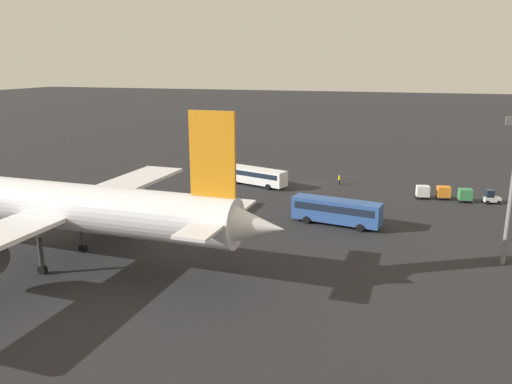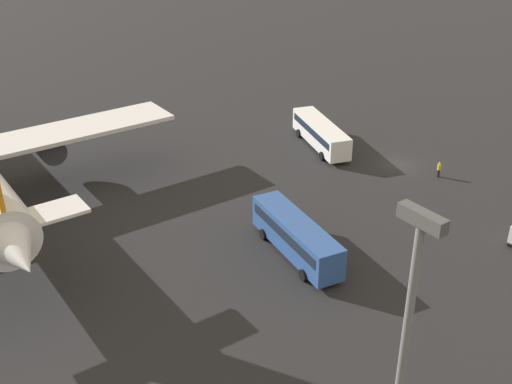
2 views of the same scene
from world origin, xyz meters
name	(u,v)px [view 1 (image 1 of 2)]	position (x,y,z in m)	size (l,w,h in m)	color
ground_plane	(311,184)	(0.00, 0.00, 0.00)	(600.00, 600.00, 0.00)	#232326
airplane	(46,205)	(19.77, 43.18, 6.26)	(52.71, 45.53, 16.66)	silver
shuttle_bus_near	(255,175)	(9.15, 3.92, 1.84)	(12.06, 6.21, 3.05)	white
shuttle_bus_far	(336,210)	(-7.65, 21.59, 2.03)	(11.99, 4.55, 3.40)	#2D5199
baggage_tug	(491,197)	(-28.54, 4.12, 0.94)	(2.65, 2.15, 2.10)	white
worker_person	(339,180)	(-4.80, -1.00, 0.87)	(0.38, 0.38, 1.74)	#1E1E2D
cargo_cart_green	(465,195)	(-24.86, 4.58, 1.19)	(2.24, 1.98, 2.06)	#38383D
cargo_cart_orange	(444,192)	(-21.76, 3.90, 1.19)	(2.24, 1.98, 2.06)	#38383D
cargo_cart_white	(423,191)	(-18.66, 4.45, 1.19)	(2.24, 1.98, 2.06)	#38383D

